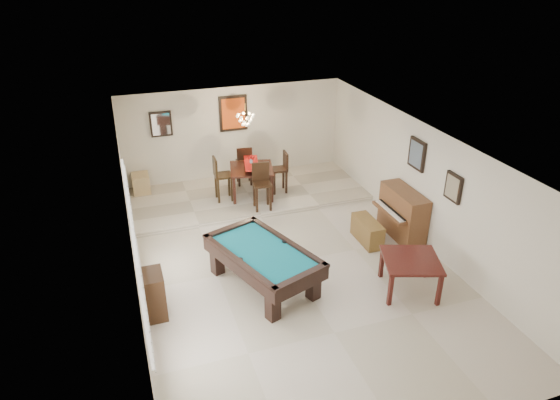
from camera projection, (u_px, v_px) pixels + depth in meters
ground_plane at (289, 263)px, 10.28m from camera, size 6.00×9.00×0.02m
wall_back at (234, 134)px, 13.51m from camera, size 6.00×0.04×2.60m
wall_front at (419, 371)px, 5.88m from camera, size 6.00×0.04×2.60m
wall_left at (131, 231)px, 8.83m from camera, size 0.04×9.00×2.60m
wall_right at (423, 185)px, 10.56m from camera, size 0.04×9.00×2.60m
ceiling at (291, 143)px, 9.12m from camera, size 6.00×9.00×0.04m
dining_step at (247, 195)px, 13.00m from camera, size 6.00×2.50×0.12m
window_left_front at (143, 299)px, 6.93m from camera, size 0.06×1.00×1.70m
window_left_rear at (130, 211)px, 9.30m from camera, size 0.06×1.00×1.70m
pool_table at (263, 268)px, 9.42m from camera, size 1.92×2.54×0.75m
square_table at (409, 275)px, 9.27m from camera, size 1.28×1.28×0.69m
upright_piano at (398, 214)px, 10.97m from camera, size 0.74×1.33×1.10m
piano_bench at (367, 231)px, 10.91m from camera, size 0.37×0.94×0.52m
apothecary_chest at (154, 294)px, 8.61m from camera, size 0.38×0.57×0.85m
dining_table at (252, 179)px, 12.65m from camera, size 1.26×1.26×0.88m
flower_vase at (251, 159)px, 12.41m from camera, size 0.16×0.16×0.21m
dining_chair_south at (262, 187)px, 11.93m from camera, size 0.46×0.46×1.13m
dining_chair_north at (244, 165)px, 13.25m from camera, size 0.44×0.44×1.08m
dining_chair_west at (223, 179)px, 12.37m from camera, size 0.43×0.43×1.13m
dining_chair_east at (279, 172)px, 12.81m from camera, size 0.43×0.43×1.07m
corner_bench at (141, 183)px, 12.91m from camera, size 0.43×0.54×0.48m
chandelier at (245, 116)px, 12.01m from camera, size 0.44×0.44×0.60m
back_painting at (233, 113)px, 13.21m from camera, size 0.75×0.06×0.95m
back_mirror at (161, 124)px, 12.71m from camera, size 0.55×0.06×0.65m
right_picture_upper at (417, 154)px, 10.53m from camera, size 0.06×0.55×0.65m
right_picture_lower at (453, 187)px, 9.52m from camera, size 0.06×0.45×0.55m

